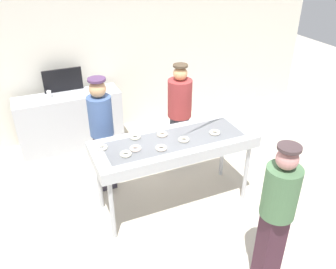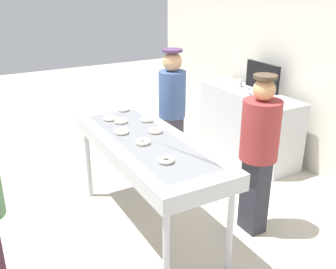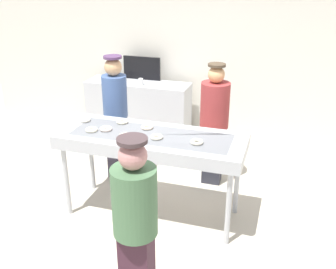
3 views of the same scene
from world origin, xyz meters
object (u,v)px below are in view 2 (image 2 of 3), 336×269
at_px(prep_counter, 247,123).
at_px(worker_baker, 172,112).
at_px(sugar_donut_5, 122,132).
at_px(paper_cup_0, 248,91).
at_px(sugar_donut_6, 110,118).
at_px(sugar_donut_0, 166,160).
at_px(menu_display, 262,76).
at_px(fryer_conveyor, 147,147).
at_px(sugar_donut_3, 147,119).
at_px(paper_cup_1, 240,83).
at_px(sugar_donut_2, 155,131).
at_px(worker_assistant, 259,146).
at_px(sugar_donut_7, 143,142).
at_px(sugar_donut_1, 123,109).
at_px(sugar_donut_4, 121,121).

bearing_deg(prep_counter, worker_baker, -80.38).
xyz_separation_m(sugar_donut_5, paper_cup_0, (-0.63, 2.08, -0.02)).
height_order(sugar_donut_5, worker_baker, worker_baker).
bearing_deg(sugar_donut_6, prep_counter, 98.17).
bearing_deg(worker_baker, sugar_donut_0, 165.15).
bearing_deg(menu_display, fryer_conveyor, -66.83).
relative_size(sugar_donut_3, menu_display, 0.21).
bearing_deg(paper_cup_1, worker_baker, -70.61).
distance_m(sugar_donut_2, worker_assistant, 0.99).
bearing_deg(sugar_donut_0, sugar_donut_7, -179.82).
bearing_deg(worker_assistant, sugar_donut_3, 41.35).
height_order(sugar_donut_6, sugar_donut_7, same).
bearing_deg(sugar_donut_6, sugar_donut_0, 1.33).
relative_size(sugar_donut_7, menu_display, 0.21).
height_order(prep_counter, menu_display, menu_display).
bearing_deg(sugar_donut_5, sugar_donut_1, 155.56).
distance_m(sugar_donut_7, prep_counter, 2.45).
height_order(sugar_donut_2, sugar_donut_4, same).
bearing_deg(worker_baker, worker_assistant, -152.95).
xyz_separation_m(fryer_conveyor, sugar_donut_0, (0.52, -0.08, 0.10)).
bearing_deg(sugar_donut_7, paper_cup_0, 115.38).
bearing_deg(paper_cup_1, sugar_donut_3, -66.94).
bearing_deg(paper_cup_0, sugar_donut_7, -64.62).
bearing_deg(worker_baker, fryer_conveyor, 153.40).
height_order(sugar_donut_0, worker_baker, worker_baker).
relative_size(sugar_donut_1, prep_counter, 0.08).
bearing_deg(sugar_donut_2, sugar_donut_3, 167.63).
bearing_deg(worker_baker, paper_cup_0, -67.48).
height_order(sugar_donut_0, worker_assistant, worker_assistant).
distance_m(sugar_donut_4, worker_assistant, 1.41).
xyz_separation_m(sugar_donut_5, paper_cup_1, (-0.99, 2.24, -0.02)).
distance_m(sugar_donut_0, sugar_donut_7, 0.43).
distance_m(sugar_donut_3, worker_assistant, 1.18).
xyz_separation_m(fryer_conveyor, sugar_donut_4, (-0.52, -0.04, 0.10)).
xyz_separation_m(fryer_conveyor, paper_cup_1, (-1.23, 2.09, 0.08)).
bearing_deg(menu_display, sugar_donut_7, -65.68).
relative_size(sugar_donut_3, worker_assistant, 0.08).
distance_m(sugar_donut_1, worker_assistant, 1.59).
bearing_deg(sugar_donut_6, sugar_donut_3, 55.27).
relative_size(sugar_donut_3, worker_baker, 0.08).
height_order(worker_baker, prep_counter, worker_baker).
bearing_deg(sugar_donut_1, worker_baker, 76.29).
bearing_deg(sugar_donut_6, sugar_donut_4, 26.05).
xyz_separation_m(sugar_donut_2, sugar_donut_5, (-0.14, -0.30, 0.00)).
distance_m(sugar_donut_4, sugar_donut_5, 0.30).
bearing_deg(sugar_donut_4, worker_assistant, 43.11).
relative_size(sugar_donut_6, worker_assistant, 0.08).
distance_m(worker_assistant, menu_display, 2.01).
relative_size(sugar_donut_6, prep_counter, 0.08).
relative_size(worker_baker, menu_display, 2.65).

